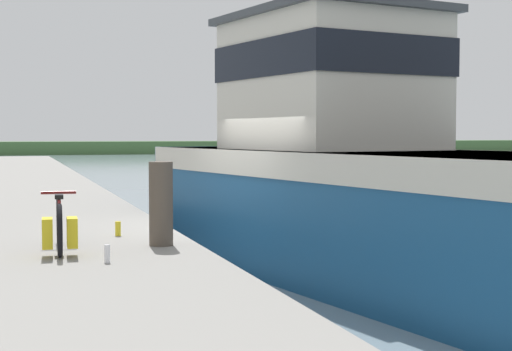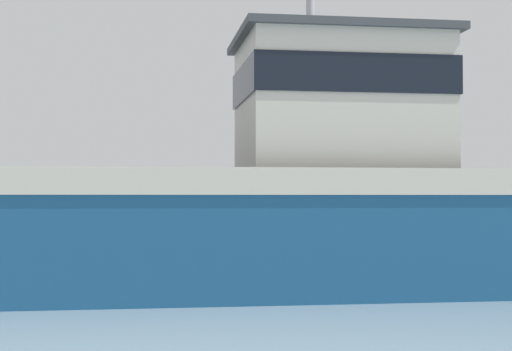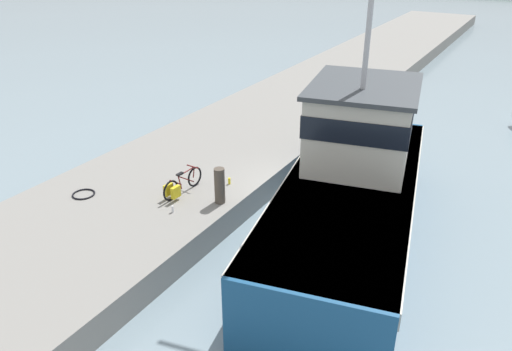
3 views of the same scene
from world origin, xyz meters
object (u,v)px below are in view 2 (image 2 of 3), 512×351
water_bottle_by_bike (277,227)px  mooring_post (224,207)px  bicycle_touring (218,216)px  water_bottle_on_curb (175,226)px  fishing_boat_main (302,195)px

water_bottle_by_bike → mooring_post: bearing=-69.9°
bicycle_touring → water_bottle_by_bike: bicycle_touring is taller
water_bottle_on_curb → water_bottle_by_bike: bearing=79.6°
fishing_boat_main → water_bottle_by_bike: (-3.80, -0.52, -0.68)m
water_bottle_by_bike → bicycle_touring: bearing=-122.8°
mooring_post → water_bottle_on_curb: 1.48m
fishing_boat_main → mooring_post: (-3.39, -1.63, -0.24)m
water_bottle_on_curb → water_bottle_by_bike: (0.41, 2.26, 0.00)m
mooring_post → water_bottle_by_bike: mooring_post is taller
bicycle_touring → water_bottle_on_curb: size_ratio=8.56×
mooring_post → water_bottle_on_curb: (-0.82, -1.15, -0.44)m
water_bottle_on_curb → water_bottle_by_bike: size_ratio=0.98×
water_bottle_by_bike → fishing_boat_main: bearing=7.8°
fishing_boat_main → mooring_post: bearing=-165.9°
bicycle_touring → mooring_post: 1.32m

